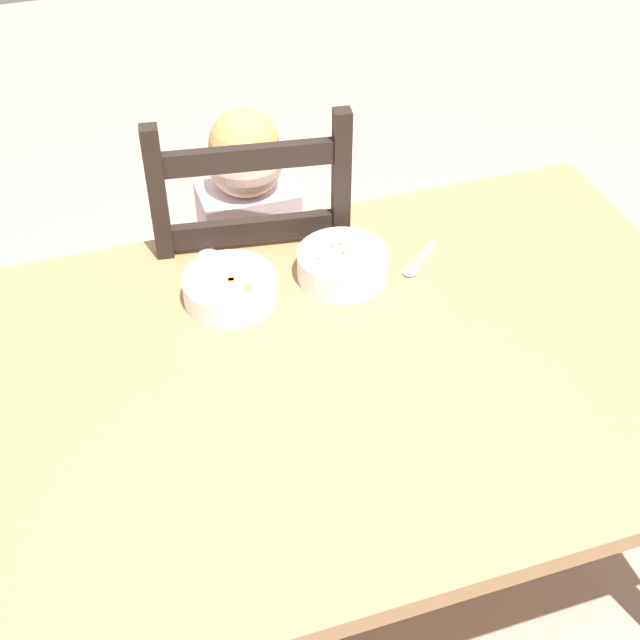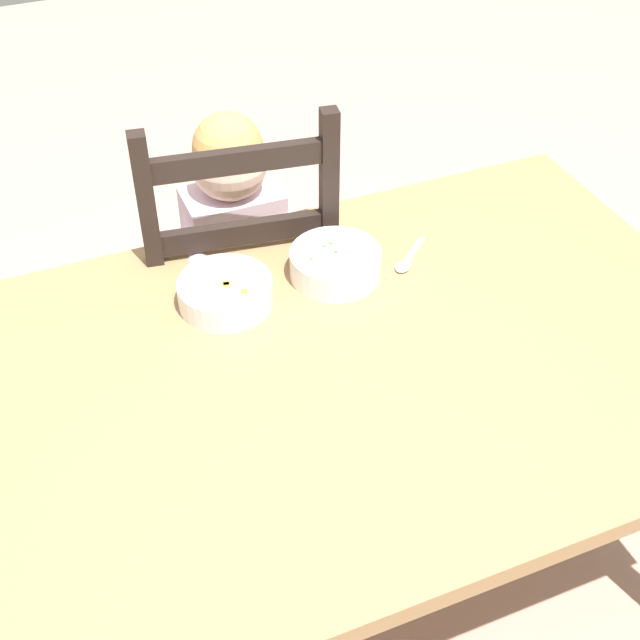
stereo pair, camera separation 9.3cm
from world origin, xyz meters
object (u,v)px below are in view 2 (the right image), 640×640
object	(u,v)px
dining_table	(341,396)
bowl_of_peas	(335,263)
dining_chair	(239,300)
bowl_of_carrots	(225,292)
child_figure	(239,248)
spoon	(406,262)

from	to	relation	value
dining_table	bowl_of_peas	bearing A→B (deg)	69.30
dining_table	bowl_of_peas	world-z (taller)	bowl_of_peas
dining_chair	bowl_of_carrots	size ratio (longest dim) A/B	5.54
dining_table	dining_chair	size ratio (longest dim) A/B	1.48
dining_table	child_figure	distance (m)	0.54
dining_table	child_figure	xyz separation A→B (m)	(-0.03, 0.54, -0.01)
child_figure	bowl_of_carrots	xyz separation A→B (m)	(-0.12, -0.29, 0.12)
bowl_of_carrots	spoon	world-z (taller)	bowl_of_carrots
spoon	bowl_of_carrots	bearing A→B (deg)	177.02
dining_chair	spoon	xyz separation A→B (m)	(0.28, -0.32, 0.26)
child_figure	bowl_of_peas	size ratio (longest dim) A/B	5.17
dining_table	dining_chair	distance (m)	0.57
dining_table	child_figure	bearing A→B (deg)	92.72
dining_table	bowl_of_carrots	bearing A→B (deg)	120.38
bowl_of_carrots	spoon	size ratio (longest dim) A/B	1.63
dining_chair	bowl_of_peas	xyz separation A→B (m)	(0.13, -0.30, 0.28)
dining_table	bowl_of_carrots	distance (m)	0.31
dining_chair	child_figure	distance (m)	0.16
dining_table	bowl_of_peas	size ratio (longest dim) A/B	8.20
dining_chair	child_figure	bearing A→B (deg)	-24.34
bowl_of_carrots	dining_chair	bearing A→B (deg)	69.46
bowl_of_carrots	child_figure	bearing A→B (deg)	67.89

